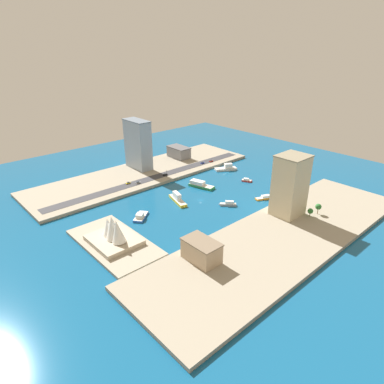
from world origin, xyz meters
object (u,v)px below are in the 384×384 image
catamaran_blue (141,216)px  pickup_red (211,161)px  hatchback_blue (202,163)px  opera_landmark (114,233)px  office_block_beige (290,186)px  traffic_light_waterfront (167,173)px  apartment_midrise_tan (201,251)px  sedan_silver (138,183)px  taxi_yellow_cab (128,183)px  ferry_yellow_fast (178,199)px  sailboat_small_white (273,178)px  warehouse_low_gray (179,152)px  yacht_sleek_gray (228,204)px  water_taxi_orange (264,198)px  ferry_green_doubledeck (200,185)px  suv_black (165,174)px  tugboat_red (247,180)px  tower_tall_glass (138,144)px  ferry_white_commuter (226,168)px

catamaran_blue → pickup_red: size_ratio=3.79×
hatchback_blue → opera_landmark: size_ratio=0.13×
office_block_beige → traffic_light_waterfront: office_block_beige is taller
apartment_midrise_tan → sedan_silver: (130.17, -40.81, -5.84)m
apartment_midrise_tan → hatchback_blue: size_ratio=5.20×
apartment_midrise_tan → opera_landmark: bearing=27.3°
taxi_yellow_cab → ferry_yellow_fast: bearing=-166.8°
pickup_red → sailboat_small_white: bearing=-169.5°
warehouse_low_gray → sedan_silver: (-35.37, 80.52, -5.35)m
yacht_sleek_gray → office_block_beige: size_ratio=0.27×
water_taxi_orange → sailboat_small_white: size_ratio=1.44×
ferry_green_doubledeck → taxi_yellow_cab: size_ratio=5.86×
ferry_yellow_fast → sailboat_small_white: size_ratio=2.63×
sailboat_small_white → traffic_light_waterfront: 107.07m
sailboat_small_white → suv_black: bearing=45.8°
apartment_midrise_tan → hatchback_blue: (130.74, -126.07, -5.88)m
warehouse_low_gray → sailboat_small_white: bearing=-165.0°
water_taxi_orange → yacht_sleek_gray: bearing=69.4°
office_block_beige → warehouse_low_gray: bearing=-10.0°
pickup_red → catamaran_blue: bearing=112.1°
taxi_yellow_cab → hatchback_blue: bearing=-93.1°
ferry_green_doubledeck → apartment_midrise_tan: apartment_midrise_tan is taller
ferry_green_doubledeck → hatchback_blue: (41.45, -42.68, 1.35)m
warehouse_low_gray → hatchback_blue: (-34.80, -4.75, -5.38)m
ferry_yellow_fast → ferry_green_doubledeck: size_ratio=1.03×
ferry_green_doubledeck → warehouse_low_gray: (76.25, -37.93, 6.74)m
taxi_yellow_cab → tugboat_red: bearing=-125.8°
catamaran_blue → ferry_green_doubledeck: 78.70m
sailboat_small_white → taxi_yellow_cab: (81.69, 117.92, 2.77)m
water_taxi_orange → apartment_midrise_tan: 110.98m
hatchback_blue → suv_black: 52.77m
ferry_yellow_fast → sedan_silver: size_ratio=5.53×
sedan_silver → hatchback_blue: size_ratio=1.09×
ferry_green_doubledeck → traffic_light_waterfront: size_ratio=4.14×
apartment_midrise_tan → suv_black: apartment_midrise_tan is taller
catamaran_blue → water_taxi_orange: 109.04m
ferry_yellow_fast → sailboat_small_white: sailboat_small_white is taller
suv_black → catamaran_blue: bearing=129.2°
ferry_green_doubledeck → sedan_silver: bearing=46.2°
catamaran_blue → suv_black: bearing=-50.8°
tugboat_red → hatchback_blue: hatchback_blue is taller
tugboat_red → taxi_yellow_cab: 115.37m
catamaran_blue → taxi_yellow_cab: catamaran_blue is taller
ferry_green_doubledeck → tugboat_red: size_ratio=2.48×
apartment_midrise_tan → yacht_sleek_gray: bearing=-58.9°
ferry_green_doubledeck → tower_tall_glass: bearing=11.7°
office_block_beige → apartment_midrise_tan: size_ratio=2.01×
catamaran_blue → sailboat_small_white: (-20.99, -145.25, -0.68)m
water_taxi_orange → sedan_silver: 118.13m
ferry_white_commuter → tugboat_red: 37.21m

